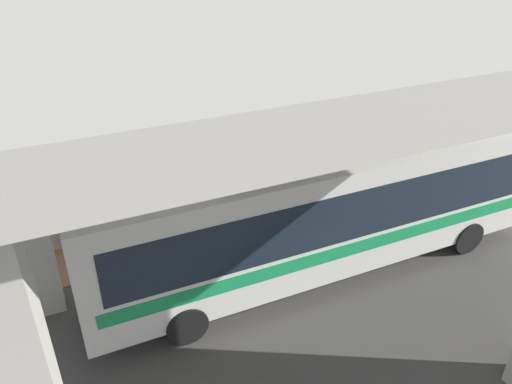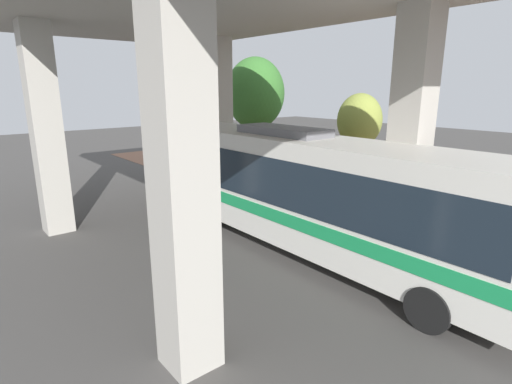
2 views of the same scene
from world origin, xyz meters
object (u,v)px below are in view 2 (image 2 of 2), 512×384
street_tree_near (255,93)px  planter_front (299,180)px  planter_middle (332,197)px  street_tree_far (359,121)px  fire_hydrant (245,178)px  planter_back (275,173)px  bus (311,188)px

street_tree_near → planter_front: bearing=75.7°
planter_middle → street_tree_far: bearing=-155.2°
planter_middle → street_tree_far: (-3.89, -1.79, 2.56)m
fire_hydrant → planter_back: (-1.01, 1.17, 0.31)m
bus → planter_front: bearing=-132.6°
planter_middle → street_tree_far: size_ratio=0.39×
bus → street_tree_near: (-5.37, -9.14, 2.59)m
fire_hydrant → street_tree_far: 6.15m
planter_front → street_tree_far: 3.87m
fire_hydrant → street_tree_near: size_ratio=0.17×
planter_middle → bus: bearing=28.5°
street_tree_far → planter_front: bearing=-24.8°
planter_back → street_tree_far: 4.67m
planter_front → planter_middle: bearing=66.6°
planter_back → street_tree_near: (-0.94, -2.71, 3.77)m
planter_back → bus: bearing=55.5°
bus → fire_hydrant: bus is taller
bus → street_tree_near: street_tree_near is taller
bus → planter_middle: bus is taller
planter_front → street_tree_far: street_tree_far is taller
planter_back → street_tree_near: bearing=-109.2°
fire_hydrant → planter_front: size_ratio=0.65×
planter_middle → planter_front: bearing=-113.4°
fire_hydrant → planter_middle: bearing=85.2°
street_tree_far → planter_middle: bearing=24.8°
bus → planter_front: size_ratio=7.54×
bus → planter_back: bearing=-124.5°
planter_front → planter_back: planter_back is taller
street_tree_near → street_tree_far: bearing=103.9°
bus → planter_middle: bearing=-151.5°
planter_front → street_tree_near: size_ratio=0.26×
street_tree_far → fire_hydrant: bearing=-51.3°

